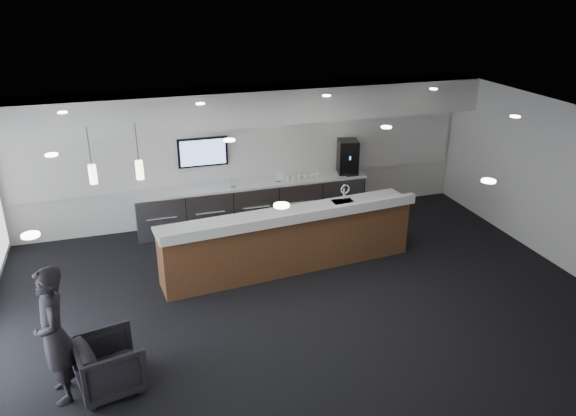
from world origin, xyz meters
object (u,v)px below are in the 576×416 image
object	(u,v)px
coffee_machine	(348,157)
armchair	(110,364)
lounge_guest	(54,335)
service_counter	(289,240)

from	to	relation	value
coffee_machine	armchair	xyz separation A→B (m)	(-5.31, -4.67, -0.95)
coffee_machine	armchair	distance (m)	7.13
coffee_machine	lounge_guest	size ratio (longest dim) A/B	0.41
coffee_machine	armchair	bearing A→B (deg)	-125.64
service_counter	coffee_machine	size ratio (longest dim) A/B	6.46
armchair	lounge_guest	size ratio (longest dim) A/B	0.44
coffee_machine	service_counter	bearing A→B (deg)	-120.00
service_counter	lounge_guest	world-z (taller)	lounge_guest
armchair	service_counter	bearing A→B (deg)	-64.99
lounge_guest	coffee_machine	bearing A→B (deg)	117.69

